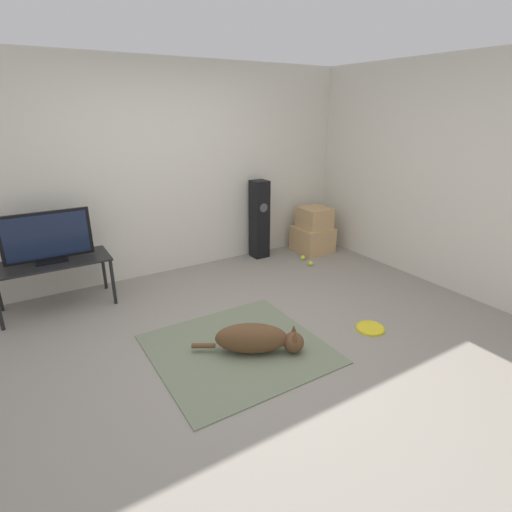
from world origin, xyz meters
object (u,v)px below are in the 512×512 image
at_px(tv_stand, 53,267).
at_px(tennis_ball_near_speaker, 310,263).
at_px(cardboard_box_lower, 312,239).
at_px(dog, 257,339).
at_px(tv, 47,238).
at_px(frisbee, 370,328).
at_px(tennis_ball_by_boxes, 303,258).
at_px(floor_speaker, 259,220).
at_px(cardboard_box_upper, 315,218).

xyz_separation_m(tv_stand, tennis_ball_near_speaker, (3.04, -0.48, -0.43)).
relative_size(cardboard_box_lower, tennis_ball_near_speaker, 7.48).
distance_m(dog, cardboard_box_lower, 2.77).
xyz_separation_m(tv_stand, tv, (-0.00, 0.00, 0.31)).
distance_m(frisbee, cardboard_box_lower, 2.27).
relative_size(dog, tennis_ball_by_boxes, 12.88).
height_order(tennis_ball_by_boxes, tennis_ball_near_speaker, same).
height_order(cardboard_box_lower, tv, tv).
bearing_deg(tv, floor_speaker, 4.35).
bearing_deg(tv_stand, cardboard_box_lower, -0.30).
bearing_deg(frisbee, tv_stand, 140.04).
height_order(dog, tennis_ball_by_boxes, dog).
bearing_deg(floor_speaker, cardboard_box_lower, -15.75).
relative_size(tv_stand, tv, 1.32).
relative_size(floor_speaker, tv, 1.29).
bearing_deg(tv, cardboard_box_upper, -0.47).
bearing_deg(floor_speaker, dog, -122.63).
distance_m(tv, tennis_ball_near_speaker, 3.16).
bearing_deg(dog, tennis_ball_near_speaker, 38.72).
xyz_separation_m(dog, cardboard_box_lower, (2.09, 1.82, 0.04)).
relative_size(frisbee, cardboard_box_lower, 0.55).
bearing_deg(frisbee, tennis_ball_near_speaker, 70.69).
distance_m(tv_stand, tennis_ball_near_speaker, 3.10).
distance_m(cardboard_box_lower, floor_speaker, 0.89).
distance_m(frisbee, cardboard_box_upper, 2.32).
xyz_separation_m(dog, tv, (-1.34, 1.84, 0.64)).
distance_m(dog, cardboard_box_upper, 2.80).
xyz_separation_m(cardboard_box_lower, tennis_ball_by_boxes, (-0.35, -0.23, -0.15)).
relative_size(frisbee, tv, 0.32).
bearing_deg(dog, frisbee, -11.98).
distance_m(cardboard_box_lower, tennis_ball_near_speaker, 0.63).
bearing_deg(tennis_ball_by_boxes, floor_speaker, 133.99).
bearing_deg(tv_stand, tennis_ball_by_boxes, -4.63).
bearing_deg(tv_stand, dog, -53.80).
height_order(dog, floor_speaker, floor_speaker).
height_order(frisbee, tennis_ball_by_boxes, tennis_ball_by_boxes).
bearing_deg(tennis_ball_by_boxes, cardboard_box_lower, 33.48).
bearing_deg(tennis_ball_by_boxes, cardboard_box_upper, 31.59).
relative_size(cardboard_box_upper, tennis_ball_by_boxes, 6.08).
xyz_separation_m(cardboard_box_upper, tennis_ball_near_speaker, (-0.41, -0.45, -0.48)).
distance_m(frisbee, tv, 3.32).
bearing_deg(tv_stand, tv, 90.00).
bearing_deg(tennis_ball_near_speaker, dog, -141.28).
bearing_deg(dog, cardboard_box_upper, 40.63).
bearing_deg(floor_speaker, tv, -175.65).
height_order(tv, tennis_ball_near_speaker, tv).
distance_m(tv_stand, tv, 0.31).
height_order(dog, tv_stand, tv_stand).
height_order(cardboard_box_upper, tennis_ball_near_speaker, cardboard_box_upper).
bearing_deg(tennis_ball_near_speaker, cardboard_box_upper, 47.44).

